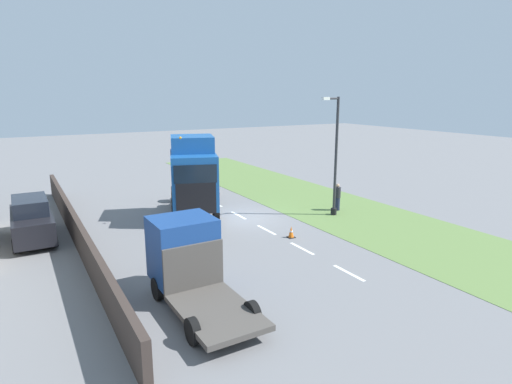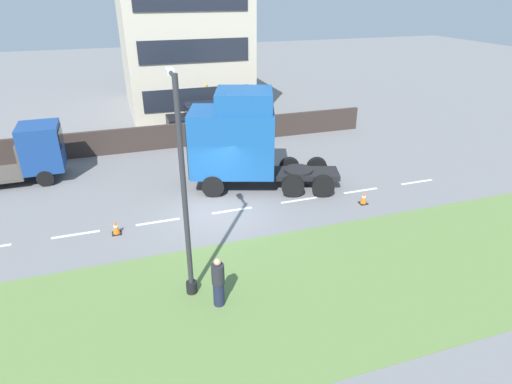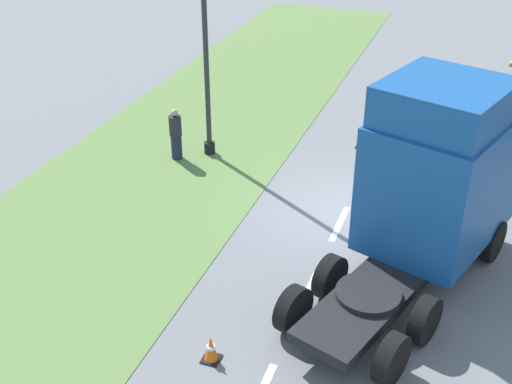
{
  "view_description": "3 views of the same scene",
  "coord_description": "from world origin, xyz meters",
  "px_view_note": "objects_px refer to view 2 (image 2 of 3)",
  "views": [
    {
      "loc": [
        11.18,
        20.93,
        7.02
      ],
      "look_at": [
        -1.02,
        -0.41,
        1.36
      ],
      "focal_mm": 30.0,
      "sensor_mm": 36.0,
      "label": 1
    },
    {
      "loc": [
        -15.99,
        3.5,
        8.81
      ],
      "look_at": [
        -1.11,
        -1.44,
        1.29
      ],
      "focal_mm": 30.0,
      "sensor_mm": 36.0,
      "label": 2
    },
    {
      "loc": [
        2.85,
        -15.05,
        9.23
      ],
      "look_at": [
        -1.81,
        -2.28,
        1.47
      ],
      "focal_mm": 45.0,
      "sensor_mm": 36.0,
      "label": 3
    }
  ],
  "objects_px": {
    "pedestrian": "(218,283)",
    "flatbed_truck": "(33,152)",
    "lamp_post": "(185,204)",
    "traffic_cone_lead": "(116,227)",
    "parked_car": "(205,120)",
    "traffic_cone_trailing": "(364,198)",
    "lorry_cab": "(238,140)"
  },
  "relations": [
    {
      "from": "pedestrian",
      "to": "flatbed_truck",
      "type": "bearing_deg",
      "value": 27.77
    },
    {
      "from": "lamp_post",
      "to": "traffic_cone_lead",
      "type": "bearing_deg",
      "value": 25.86
    },
    {
      "from": "parked_car",
      "to": "lamp_post",
      "type": "height_order",
      "value": "lamp_post"
    },
    {
      "from": "lamp_post",
      "to": "pedestrian",
      "type": "height_order",
      "value": "lamp_post"
    },
    {
      "from": "pedestrian",
      "to": "traffic_cone_trailing",
      "type": "height_order",
      "value": "pedestrian"
    },
    {
      "from": "pedestrian",
      "to": "parked_car",
      "type": "bearing_deg",
      "value": -10.83
    },
    {
      "from": "lorry_cab",
      "to": "traffic_cone_trailing",
      "type": "xyz_separation_m",
      "value": [
        -3.58,
        -4.78,
        -2.07
      ]
    },
    {
      "from": "lorry_cab",
      "to": "flatbed_truck",
      "type": "relative_size",
      "value": 1.35
    },
    {
      "from": "flatbed_truck",
      "to": "parked_car",
      "type": "height_order",
      "value": "flatbed_truck"
    },
    {
      "from": "pedestrian",
      "to": "traffic_cone_lead",
      "type": "bearing_deg",
      "value": 27.99
    },
    {
      "from": "flatbed_truck",
      "to": "parked_car",
      "type": "relative_size",
      "value": 1.13
    },
    {
      "from": "pedestrian",
      "to": "traffic_cone_lead",
      "type": "xyz_separation_m",
      "value": [
        5.36,
        2.85,
        -0.54
      ]
    },
    {
      "from": "lorry_cab",
      "to": "traffic_cone_lead",
      "type": "relative_size",
      "value": 12.57
    },
    {
      "from": "traffic_cone_lead",
      "to": "pedestrian",
      "type": "bearing_deg",
      "value": -152.01
    },
    {
      "from": "flatbed_truck",
      "to": "parked_car",
      "type": "bearing_deg",
      "value": 113.89
    },
    {
      "from": "parked_car",
      "to": "flatbed_truck",
      "type": "bearing_deg",
      "value": 114.56
    },
    {
      "from": "parked_car",
      "to": "traffic_cone_trailing",
      "type": "relative_size",
      "value": 8.18
    },
    {
      "from": "flatbed_truck",
      "to": "traffic_cone_lead",
      "type": "bearing_deg",
      "value": 26.7
    },
    {
      "from": "lorry_cab",
      "to": "traffic_cone_lead",
      "type": "distance_m",
      "value": 6.83
    },
    {
      "from": "flatbed_truck",
      "to": "traffic_cone_trailing",
      "type": "height_order",
      "value": "flatbed_truck"
    },
    {
      "from": "lorry_cab",
      "to": "traffic_cone_lead",
      "type": "bearing_deg",
      "value": 134.01
    },
    {
      "from": "flatbed_truck",
      "to": "lamp_post",
      "type": "xyz_separation_m",
      "value": [
        -11.23,
        -5.7,
        1.66
      ]
    },
    {
      "from": "flatbed_truck",
      "to": "traffic_cone_trailing",
      "type": "distance_m",
      "value": 16.13
    },
    {
      "from": "pedestrian",
      "to": "traffic_cone_trailing",
      "type": "xyz_separation_m",
      "value": [
        4.58,
        -7.81,
        -0.54
      ]
    },
    {
      "from": "parked_car",
      "to": "lamp_post",
      "type": "bearing_deg",
      "value": 165.93
    },
    {
      "from": "flatbed_truck",
      "to": "traffic_cone_lead",
      "type": "height_order",
      "value": "flatbed_truck"
    },
    {
      "from": "traffic_cone_trailing",
      "to": "lorry_cab",
      "type": "bearing_deg",
      "value": 53.21
    },
    {
      "from": "lorry_cab",
      "to": "traffic_cone_trailing",
      "type": "bearing_deg",
      "value": -108.3
    },
    {
      "from": "traffic_cone_lead",
      "to": "lorry_cab",
      "type": "bearing_deg",
      "value": -64.48
    },
    {
      "from": "traffic_cone_trailing",
      "to": "pedestrian",
      "type": "bearing_deg",
      "value": 120.39
    },
    {
      "from": "parked_car",
      "to": "traffic_cone_trailing",
      "type": "distance_m",
      "value": 12.86
    },
    {
      "from": "lorry_cab",
      "to": "parked_car",
      "type": "relative_size",
      "value": 1.54
    }
  ]
}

